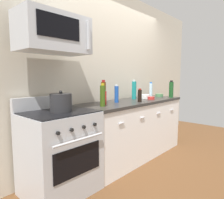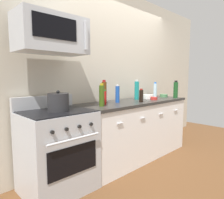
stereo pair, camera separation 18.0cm
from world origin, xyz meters
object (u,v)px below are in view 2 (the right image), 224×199
(bottle_wine_green, at_px, (176,90))
(bowl_green_glaze, at_px, (164,95))
(bottle_wine_amber, at_px, (104,92))
(bottle_hot_sauce_red, at_px, (105,98))
(range_oven, at_px, (57,150))
(stockpot, at_px, (58,102))
(bottle_soda_blue, at_px, (117,94))
(bottle_soy_sauce_dark, at_px, (141,96))
(bottle_water_clear, at_px, (155,90))
(bowl_red_small, at_px, (154,98))
(bottle_sparkling_teal, at_px, (137,90))
(bowl_white_ceramic, at_px, (148,97))
(bottle_olive_oil, at_px, (102,95))
(microwave, at_px, (52,35))

(bottle_wine_green, bearing_deg, bowl_green_glaze, 94.57)
(bottle_wine_amber, xyz_separation_m, bottle_hot_sauce_red, (-0.09, -0.12, -0.06))
(range_oven, bearing_deg, stockpot, -90.00)
(bottle_soda_blue, bearing_deg, bottle_wine_green, -12.24)
(bottle_soy_sauce_dark, xyz_separation_m, stockpot, (-1.30, 0.12, 0.01))
(bottle_water_clear, height_order, bottle_wine_amber, bottle_wine_amber)
(range_oven, distance_m, bottle_hot_sauce_red, 0.92)
(bowl_red_small, bearing_deg, bottle_wine_amber, 163.73)
(bottle_sparkling_teal, height_order, bowl_white_ceramic, bottle_sparkling_teal)
(bottle_soda_blue, height_order, bottle_olive_oil, bottle_olive_oil)
(range_oven, height_order, bottle_hot_sauce_red, bottle_hot_sauce_red)
(bottle_wine_amber, xyz_separation_m, bowl_green_glaze, (1.39, -0.12, -0.13))
(range_oven, height_order, bottle_soy_sauce_dark, bottle_soy_sauce_dark)
(bottle_wine_amber, distance_m, stockpot, 0.85)
(bottle_wine_green, distance_m, bottle_soda_blue, 1.25)
(bottle_wine_amber, bearing_deg, bowl_green_glaze, -4.97)
(bottle_olive_oil, relative_size, bowl_white_ceramic, 1.66)
(bottle_wine_green, distance_m, bowl_white_ceramic, 0.54)
(bottle_hot_sauce_red, height_order, bowl_white_ceramic, bottle_hot_sauce_red)
(bowl_green_glaze, xyz_separation_m, bowl_white_ceramic, (-0.44, 0.03, 0.01))
(bottle_wine_amber, relative_size, bottle_hot_sauce_red, 1.64)
(range_oven, relative_size, bottle_wine_green, 3.46)
(bottle_sparkling_teal, relative_size, bottle_wine_amber, 0.99)
(bowl_green_glaze, bearing_deg, bottle_sparkling_teal, 171.23)
(bottle_soy_sauce_dark, height_order, bottle_hot_sauce_red, same)
(microwave, bearing_deg, range_oven, -90.29)
(bowl_white_ceramic, bearing_deg, bottle_wine_amber, 174.74)
(range_oven, height_order, bowl_red_small, range_oven)
(range_oven, relative_size, bottle_water_clear, 3.90)
(bowl_white_ceramic, bearing_deg, bottle_olive_oil, -174.08)
(range_oven, height_order, bottle_wine_amber, bottle_wine_amber)
(bottle_hot_sauce_red, height_order, stockpot, stockpot)
(range_oven, distance_m, bottle_soda_blue, 1.17)
(bottle_wine_green, xyz_separation_m, bowl_red_small, (-0.53, 0.10, -0.12))
(bottle_sparkling_teal, height_order, bottle_wine_amber, bottle_wine_amber)
(bowl_green_glaze, bearing_deg, bottle_wine_green, -85.43)
(bottle_water_clear, distance_m, bowl_white_ceramic, 0.41)
(bowl_white_ceramic, height_order, bowl_red_small, bowl_white_ceramic)
(bottle_wine_amber, bearing_deg, bottle_olive_oil, -137.67)
(stockpot, bearing_deg, bottle_soy_sauce_dark, -5.37)
(bottle_soda_blue, bearing_deg, bottle_wine_amber, 155.51)
(bowl_green_glaze, relative_size, bowl_white_ceramic, 0.81)
(bottle_soy_sauce_dark, bearing_deg, bottle_wine_green, -3.14)
(bottle_soda_blue, bearing_deg, bottle_olive_oil, -163.29)
(bowl_white_ceramic, bearing_deg, bottle_soda_blue, 179.81)
(bottle_olive_oil, bearing_deg, bottle_hot_sauce_red, 34.32)
(bottle_soy_sauce_dark, height_order, bottle_wine_green, bottle_wine_green)
(microwave, relative_size, bottle_sparkling_teal, 2.26)
(bottle_water_clear, relative_size, bottle_hot_sauce_red, 1.35)
(range_oven, bearing_deg, bowl_white_ceramic, 1.13)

